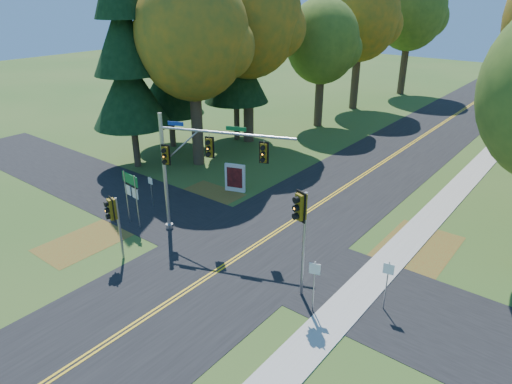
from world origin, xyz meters
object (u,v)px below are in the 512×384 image
Objects in this scene: route_sign_cluster at (131,189)px; info_kiosk at (235,178)px; traffic_mast at (195,161)px; east_signal_pole at (301,219)px.

route_sign_cluster is 1.68× the size of info_kiosk.
traffic_mast is 7.60m from east_signal_pole.
traffic_mast is at bearing -172.78° from east_signal_pole.
east_signal_pole is at bearing -56.04° from info_kiosk.
traffic_mast is 4.41m from route_sign_cluster.
east_signal_pole is at bearing -31.82° from traffic_mast.
route_sign_cluster is at bearing -177.98° from traffic_mast.
route_sign_cluster is at bearing -121.16° from info_kiosk.
info_kiosk is at bearing 85.32° from route_sign_cluster.
traffic_mast reaches higher than east_signal_pole.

